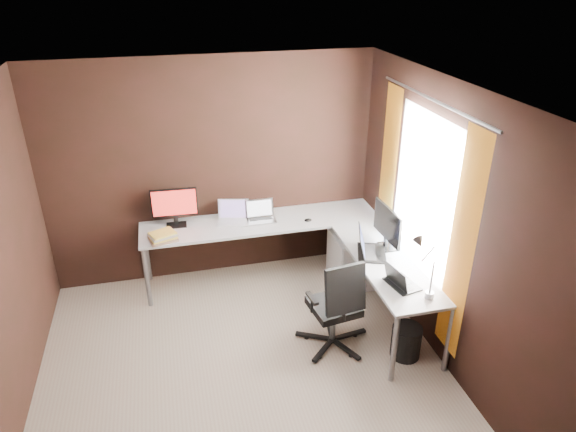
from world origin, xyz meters
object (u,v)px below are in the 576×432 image
object	(u,v)px
monitor_left	(174,205)
book_stack	(163,236)
office_chair	(335,321)
laptop_black_small	(400,281)
laptop_black_big	(368,249)
desk_lamp	(423,260)
laptop_white	(233,217)
laptop_silver	(260,215)
monitor_right	(388,225)
wastebasket	(406,341)
drawer_pedestal	(351,259)

from	to	relation	value
monitor_left	book_stack	xyz separation A→B (m)	(-0.15, -0.31, -0.20)
book_stack	office_chair	distance (m)	1.96
laptop_black_small	book_stack	size ratio (longest dim) A/B	1.09
laptop_black_big	office_chair	bearing A→B (deg)	150.36
laptop_black_big	desk_lamp	distance (m)	0.83
laptop_white	desk_lamp	bearing A→B (deg)	-39.91
monitor_left	laptop_black_small	world-z (taller)	monitor_left
laptop_silver	monitor_right	bearing A→B (deg)	-40.13
monitor_left	office_chair	distance (m)	2.11
laptop_black_big	laptop_black_small	world-z (taller)	laptop_black_big
monitor_right	wastebasket	size ratio (longest dim) A/B	1.70
laptop_black_small	wastebasket	distance (m)	0.63
monitor_left	office_chair	size ratio (longest dim) A/B	0.51
monitor_right	office_chair	xyz separation A→B (m)	(-0.67, -0.46, -0.70)
monitor_right	book_stack	bearing A→B (deg)	69.47
monitor_right	laptop_black_small	world-z (taller)	monitor_right
laptop_silver	book_stack	world-z (taller)	laptop_silver
laptop_white	wastebasket	distance (m)	2.26
desk_lamp	office_chair	size ratio (longest dim) A/B	0.58
monitor_right	laptop_black_small	distance (m)	0.71
monitor_right	desk_lamp	distance (m)	0.84
monitor_right	drawer_pedestal	bearing A→B (deg)	12.54
drawer_pedestal	desk_lamp	xyz separation A→B (m)	(0.09, -1.36, 0.78)
desk_lamp	wastebasket	distance (m)	0.93
office_chair	drawer_pedestal	bearing A→B (deg)	54.09
laptop_silver	laptop_black_big	distance (m)	1.33
monitor_left	monitor_right	distance (m)	2.26
monitor_left	laptop_white	bearing A→B (deg)	-1.68
laptop_silver	laptop_black_big	size ratio (longest dim) A/B	0.70
wastebasket	desk_lamp	bearing A→B (deg)	-74.35
monitor_left	laptop_black_small	size ratio (longest dim) A/B	1.42
laptop_black_big	office_chair	xyz separation A→B (m)	(-0.46, -0.39, -0.50)
laptop_silver	book_stack	xyz separation A→B (m)	(-1.07, -0.23, -0.01)
laptop_white	laptop_black_small	xyz separation A→B (m)	(1.24, -1.63, -0.00)
drawer_pedestal	book_stack	world-z (taller)	book_stack
drawer_pedestal	laptop_white	world-z (taller)	laptop_white
drawer_pedestal	wastebasket	world-z (taller)	drawer_pedestal
monitor_left	laptop_white	distance (m)	0.65
laptop_black_big	office_chair	size ratio (longest dim) A/B	0.47
monitor_left	desk_lamp	distance (m)	2.70
monitor_left	book_stack	size ratio (longest dim) A/B	1.54
laptop_white	office_chair	distance (m)	1.68
laptop_black_small	wastebasket	size ratio (longest dim) A/B	1.09
drawer_pedestal	office_chair	xyz separation A→B (m)	(-0.53, -1.00, -0.02)
laptop_white	book_stack	distance (m)	0.82
book_stack	wastebasket	world-z (taller)	book_stack
laptop_silver	wastebasket	xyz separation A→B (m)	(1.03, -1.69, -0.62)
laptop_white	laptop_black_big	xyz separation A→B (m)	(1.18, -1.03, 0.00)
laptop_black_small	desk_lamp	bearing A→B (deg)	-160.10
laptop_white	laptop_black_small	bearing A→B (deg)	-39.40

